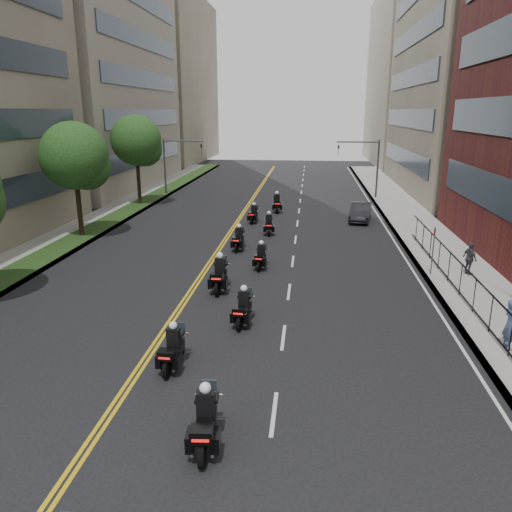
{
  "coord_description": "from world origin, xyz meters",
  "views": [
    {
      "loc": [
        4.01,
        -7.34,
        8.3
      ],
      "look_at": [
        1.54,
        15.74,
        1.5
      ],
      "focal_mm": 35.0,
      "sensor_mm": 36.0,
      "label": 1
    }
  ],
  "objects_px": {
    "motorcycle_3": "(243,309)",
    "motorcycle_7": "(269,225)",
    "motorcycle_2": "(173,350)",
    "parked_sedan": "(360,212)",
    "pedestrian_a": "(510,324)",
    "motorcycle_5": "(261,257)",
    "motorcycle_9": "(277,204)",
    "motorcycle_4": "(220,276)",
    "motorcycle_6": "(239,240)",
    "pedestrian_c": "(470,259)",
    "motorcycle_1": "(206,423)",
    "motorcycle_8": "(254,215)"
  },
  "relations": [
    {
      "from": "motorcycle_4",
      "to": "pedestrian_a",
      "type": "xyz_separation_m",
      "value": [
        11.3,
        -5.18,
        0.34
      ]
    },
    {
      "from": "motorcycle_7",
      "to": "pedestrian_a",
      "type": "height_order",
      "value": "pedestrian_a"
    },
    {
      "from": "motorcycle_4",
      "to": "motorcycle_9",
      "type": "distance_m",
      "value": 19.46
    },
    {
      "from": "motorcycle_3",
      "to": "motorcycle_9",
      "type": "xyz_separation_m",
      "value": [
        -0.19,
        23.17,
        0.06
      ]
    },
    {
      "from": "parked_sedan",
      "to": "pedestrian_a",
      "type": "bearing_deg",
      "value": -71.98
    },
    {
      "from": "motorcycle_3",
      "to": "parked_sedan",
      "type": "relative_size",
      "value": 0.52
    },
    {
      "from": "motorcycle_4",
      "to": "parked_sedan",
      "type": "xyz_separation_m",
      "value": [
        8.14,
        16.66,
        -0.04
      ]
    },
    {
      "from": "motorcycle_1",
      "to": "pedestrian_a",
      "type": "distance_m",
      "value": 11.5
    },
    {
      "from": "motorcycle_4",
      "to": "motorcycle_9",
      "type": "bearing_deg",
      "value": 85.08
    },
    {
      "from": "motorcycle_8",
      "to": "pedestrian_c",
      "type": "xyz_separation_m",
      "value": [
        12.47,
        -11.78,
        0.39
      ]
    },
    {
      "from": "motorcycle_6",
      "to": "motorcycle_5",
      "type": "bearing_deg",
      "value": -60.58
    },
    {
      "from": "motorcycle_6",
      "to": "pedestrian_c",
      "type": "distance_m",
      "value": 13.14
    },
    {
      "from": "motorcycle_2",
      "to": "motorcycle_3",
      "type": "xyz_separation_m",
      "value": [
        1.86,
        3.79,
        -0.0
      ]
    },
    {
      "from": "motorcycle_1",
      "to": "parked_sedan",
      "type": "xyz_separation_m",
      "value": [
        6.47,
        28.11,
        0.0
      ]
    },
    {
      "from": "motorcycle_7",
      "to": "pedestrian_a",
      "type": "relative_size",
      "value": 1.19
    },
    {
      "from": "motorcycle_8",
      "to": "motorcycle_1",
      "type": "bearing_deg",
      "value": -79.91
    },
    {
      "from": "motorcycle_1",
      "to": "motorcycle_3",
      "type": "bearing_deg",
      "value": 85.62
    },
    {
      "from": "motorcycle_6",
      "to": "motorcycle_9",
      "type": "height_order",
      "value": "motorcycle_9"
    },
    {
      "from": "motorcycle_5",
      "to": "motorcycle_7",
      "type": "height_order",
      "value": "motorcycle_7"
    },
    {
      "from": "motorcycle_6",
      "to": "motorcycle_8",
      "type": "bearing_deg",
      "value": 93.24
    },
    {
      "from": "motorcycle_1",
      "to": "motorcycle_9",
      "type": "distance_m",
      "value": 30.86
    },
    {
      "from": "parked_sedan",
      "to": "motorcycle_5",
      "type": "bearing_deg",
      "value": -106.96
    },
    {
      "from": "motorcycle_3",
      "to": "motorcycle_4",
      "type": "xyz_separation_m",
      "value": [
        -1.63,
        3.76,
        0.1
      ]
    },
    {
      "from": "motorcycle_6",
      "to": "motorcycle_9",
      "type": "bearing_deg",
      "value": 86.38
    },
    {
      "from": "motorcycle_3",
      "to": "motorcycle_9",
      "type": "distance_m",
      "value": 23.17
    },
    {
      "from": "motorcycle_7",
      "to": "pedestrian_a",
      "type": "xyz_separation_m",
      "value": [
        9.89,
        -16.7,
        0.43
      ]
    },
    {
      "from": "motorcycle_9",
      "to": "motorcycle_6",
      "type": "bearing_deg",
      "value": -103.46
    },
    {
      "from": "motorcycle_5",
      "to": "pedestrian_a",
      "type": "height_order",
      "value": "pedestrian_a"
    },
    {
      "from": "parked_sedan",
      "to": "pedestrian_c",
      "type": "bearing_deg",
      "value": -62.49
    },
    {
      "from": "motorcycle_2",
      "to": "motorcycle_3",
      "type": "height_order",
      "value": "motorcycle_2"
    },
    {
      "from": "motorcycle_3",
      "to": "parked_sedan",
      "type": "height_order",
      "value": "motorcycle_3"
    },
    {
      "from": "pedestrian_a",
      "to": "pedestrian_c",
      "type": "xyz_separation_m",
      "value": [
        1.11,
        8.48,
        -0.07
      ]
    },
    {
      "from": "parked_sedan",
      "to": "pedestrian_a",
      "type": "relative_size",
      "value": 2.28
    },
    {
      "from": "motorcycle_2",
      "to": "pedestrian_a",
      "type": "height_order",
      "value": "pedestrian_a"
    },
    {
      "from": "motorcycle_2",
      "to": "motorcycle_3",
      "type": "distance_m",
      "value": 4.22
    },
    {
      "from": "motorcycle_5",
      "to": "motorcycle_7",
      "type": "xyz_separation_m",
      "value": [
        -0.2,
        7.83,
        0.03
      ]
    },
    {
      "from": "motorcycle_1",
      "to": "motorcycle_8",
      "type": "distance_m",
      "value": 26.59
    },
    {
      "from": "motorcycle_1",
      "to": "motorcycle_5",
      "type": "xyz_separation_m",
      "value": [
        -0.06,
        15.15,
        -0.08
      ]
    },
    {
      "from": "motorcycle_7",
      "to": "parked_sedan",
      "type": "height_order",
      "value": "motorcycle_7"
    },
    {
      "from": "motorcycle_8",
      "to": "motorcycle_9",
      "type": "distance_m",
      "value": 4.58
    },
    {
      "from": "motorcycle_1",
      "to": "motorcycle_4",
      "type": "relative_size",
      "value": 0.94
    },
    {
      "from": "motorcycle_9",
      "to": "parked_sedan",
      "type": "bearing_deg",
      "value": -28.51
    },
    {
      "from": "parked_sedan",
      "to": "pedestrian_a",
      "type": "height_order",
      "value": "pedestrian_a"
    },
    {
      "from": "parked_sedan",
      "to": "pedestrian_c",
      "type": "xyz_separation_m",
      "value": [
        4.27,
        -13.36,
        0.31
      ]
    },
    {
      "from": "motorcycle_5",
      "to": "pedestrian_a",
      "type": "bearing_deg",
      "value": -38.68
    },
    {
      "from": "motorcycle_7",
      "to": "motorcycle_3",
      "type": "bearing_deg",
      "value": -93.74
    },
    {
      "from": "motorcycle_2",
      "to": "motorcycle_7",
      "type": "distance_m",
      "value": 19.15
    },
    {
      "from": "motorcycle_9",
      "to": "pedestrian_c",
      "type": "bearing_deg",
      "value": -61.95
    },
    {
      "from": "motorcycle_4",
      "to": "motorcycle_7",
      "type": "relative_size",
      "value": 1.14
    },
    {
      "from": "motorcycle_3",
      "to": "motorcycle_7",
      "type": "height_order",
      "value": "motorcycle_7"
    }
  ]
}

